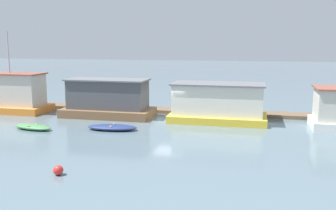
{
  "coord_description": "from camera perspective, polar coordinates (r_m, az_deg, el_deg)",
  "views": [
    {
      "loc": [
        6.42,
        -28.25,
        6.07
      ],
      "look_at": [
        0.0,
        -1.0,
        1.4
      ],
      "focal_mm": 40.0,
      "sensor_mm": 36.0,
      "label": 1
    }
  ],
  "objects": [
    {
      "name": "buoy_red",
      "position": [
        18.32,
        -16.39,
        -9.51
      ],
      "size": [
        0.47,
        0.47,
        0.47
      ],
      "primitive_type": "sphere",
      "color": "red",
      "rests_on": "ground_plane"
    },
    {
      "name": "houseboat_orange",
      "position": [
        35.85,
        -22.62,
        1.56
      ],
      "size": [
        6.37,
        3.31,
        7.07
      ],
      "color": "orange",
      "rests_on": "ground_plane"
    },
    {
      "name": "ground_plane",
      "position": [
        29.6,
        0.44,
        -2.36
      ],
      "size": [
        200.0,
        200.0,
        0.0
      ],
      "primitive_type": "plane",
      "color": "slate"
    },
    {
      "name": "houseboat_brown",
      "position": [
        31.36,
        -9.15,
        0.82
      ],
      "size": [
        7.49,
        3.44,
        3.13
      ],
      "color": "brown",
      "rests_on": "ground_plane"
    },
    {
      "name": "houseboat_yellow",
      "position": [
        29.28,
        7.62,
        0.28
      ],
      "size": [
        7.45,
        3.73,
        3.0
      ],
      "color": "gold",
      "rests_on": "ground_plane"
    },
    {
      "name": "dock_walkway",
      "position": [
        32.9,
        1.79,
        -0.9
      ],
      "size": [
        42.4,
        1.91,
        0.3
      ],
      "primitive_type": "cube",
      "color": "brown",
      "rests_on": "ground_plane"
    },
    {
      "name": "mooring_post_far_right",
      "position": [
        31.26,
        21.52,
        -0.45
      ],
      "size": [
        0.28,
        0.28,
        2.08
      ],
      "primitive_type": "cylinder",
      "color": "#846B4C",
      "rests_on": "ground_plane"
    },
    {
      "name": "dinghy_green",
      "position": [
        28.18,
        -19.87,
        -3.16
      ],
      "size": [
        3.23,
        1.64,
        0.37
      ],
      "color": "#47844C",
      "rests_on": "ground_plane"
    },
    {
      "name": "dinghy_navy",
      "position": [
        26.62,
        -8.48,
        -3.38
      ],
      "size": [
        3.64,
        1.68,
        0.4
      ],
      "color": "navy",
      "rests_on": "ground_plane"
    }
  ]
}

